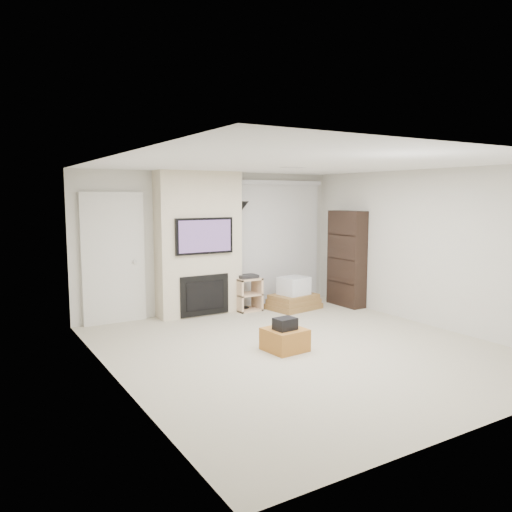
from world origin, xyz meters
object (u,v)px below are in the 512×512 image
av_stand (248,292)px  bookshelf (347,258)px  box_stack (294,297)px  ottoman (285,340)px  floor_lamp (241,225)px

av_stand → bookshelf: bearing=-17.8°
av_stand → box_stack: (0.80, -0.32, -0.12)m
bookshelf → av_stand: bearing=162.2°
box_stack → ottoman: bearing=-128.0°
ottoman → box_stack: (1.56, 1.99, 0.08)m
av_stand → bookshelf: bookshelf is taller
floor_lamp → box_stack: (0.85, -0.46, -1.33)m
ottoman → box_stack: 2.53m
av_stand → bookshelf: 2.00m
ottoman → bookshelf: 3.20m
ottoman → box_stack: box_stack is taller
ottoman → floor_lamp: floor_lamp is taller
av_stand → bookshelf: size_ratio=0.37×
box_stack → floor_lamp: bearing=151.5°
floor_lamp → box_stack: bearing=-28.5°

